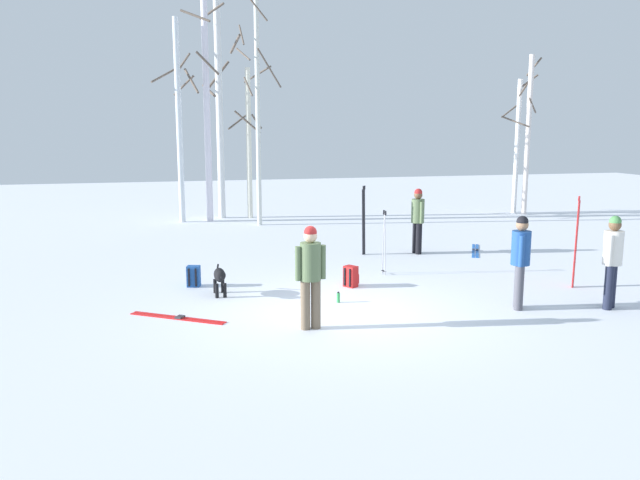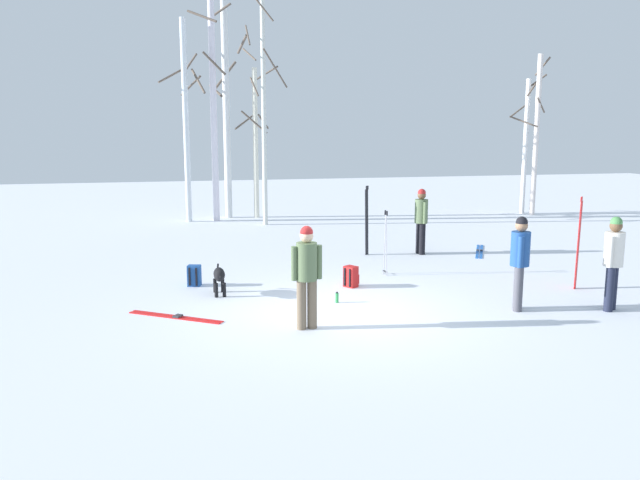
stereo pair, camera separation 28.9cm
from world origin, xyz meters
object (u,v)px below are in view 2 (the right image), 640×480
at_px(birch_tree_6, 536,133).
at_px(ski_poles_0, 386,241).
at_px(backpack_1, 194,276).
at_px(birch_tree_0, 186,119).
at_px(ski_pair_planted_1, 367,221).
at_px(ski_pair_lying_1, 479,251).
at_px(birch_tree_4, 263,110).
at_px(person_1, 307,270).
at_px(birch_tree_1, 213,104).
at_px(person_0, 421,217).
at_px(person_2, 614,257).
at_px(birch_tree_5, 525,145).
at_px(ski_pair_planted_0, 578,243).
at_px(birch_tree_3, 256,141).
at_px(ski_pair_lying_0, 176,317).
at_px(backpack_0, 351,277).
at_px(birch_tree_2, 226,105).
at_px(person_3, 520,257).
at_px(water_bottle_0, 337,298).
at_px(dog, 219,276).

bearing_deg(birch_tree_6, ski_poles_0, -136.21).
xyz_separation_m(backpack_1, birch_tree_0, (0.15, 9.58, 3.34)).
height_order(ski_pair_planted_1, backpack_1, ski_pair_planted_1).
relative_size(ski_pair_lying_1, birch_tree_6, 0.30).
xyz_separation_m(birch_tree_0, birch_tree_4, (2.51, -1.41, 0.31)).
relative_size(person_1, birch_tree_1, 0.22).
height_order(person_0, backpack_1, person_0).
bearing_deg(person_0, person_2, -76.50).
xyz_separation_m(birch_tree_4, birch_tree_5, (10.11, 0.68, -1.23)).
bearing_deg(ski_pair_planted_0, person_0, 112.84).
bearing_deg(birch_tree_3, birch_tree_0, -168.31).
bearing_deg(ski_pair_lying_1, ski_pair_lying_0, -151.43).
distance_m(backpack_1, birch_tree_3, 10.75).
distance_m(ski_pair_planted_0, ski_poles_0, 4.01).
distance_m(ski_pair_planted_0, birch_tree_5, 12.10).
xyz_separation_m(backpack_0, birch_tree_2, (-1.56, 11.12, 3.85)).
bearing_deg(person_3, backpack_0, 136.93).
bearing_deg(person_2, ski_pair_planted_1, 115.25).
height_order(person_3, ski_pair_planted_1, ski_pair_planted_1).
bearing_deg(birch_tree_4, birch_tree_3, 90.98).
bearing_deg(birch_tree_3, ski_pair_planted_0, -67.38).
xyz_separation_m(ski_poles_0, water_bottle_0, (-1.65, -2.04, -0.68)).
distance_m(person_0, backpack_1, 6.34).
distance_m(ski_pair_planted_1, ski_pair_lying_0, 6.79).
bearing_deg(birch_tree_2, ski_pair_lying_1, -53.96).
bearing_deg(dog, person_1, -63.39).
distance_m(ski_pair_lying_1, birch_tree_3, 9.80).
bearing_deg(water_bottle_0, ski_poles_0, 51.04).
height_order(birch_tree_4, birch_tree_6, birch_tree_4).
distance_m(birch_tree_1, birch_tree_4, 2.08).
distance_m(person_3, water_bottle_0, 3.42).
height_order(birch_tree_3, birch_tree_6, birch_tree_6).
distance_m(person_3, ski_pair_planted_1, 5.64).
bearing_deg(backpack_0, person_0, 47.64).
relative_size(birch_tree_0, birch_tree_1, 0.88).
relative_size(ski_poles_0, birch_tree_0, 0.21).
xyz_separation_m(ski_pair_planted_1, water_bottle_0, (-1.91, -4.32, -0.80)).
height_order(person_2, birch_tree_3, birch_tree_3).
xyz_separation_m(backpack_1, water_bottle_0, (2.58, -1.94, -0.12)).
relative_size(birch_tree_3, birch_tree_6, 0.92).
relative_size(ski_pair_planted_0, ski_pair_planted_1, 1.05).
bearing_deg(backpack_1, birch_tree_2, 81.09).
distance_m(backpack_0, water_bottle_0, 1.27).
xyz_separation_m(dog, ski_pair_planted_1, (4.03, 3.26, 0.51)).
height_order(dog, ski_pair_lying_0, dog).
relative_size(dog, birch_tree_3, 0.16).
relative_size(person_0, birch_tree_5, 0.34).
bearing_deg(birch_tree_6, birch_tree_3, 171.11).
height_order(backpack_1, birch_tree_0, birch_tree_0).
bearing_deg(ski_pair_lying_1, birch_tree_6, 49.74).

